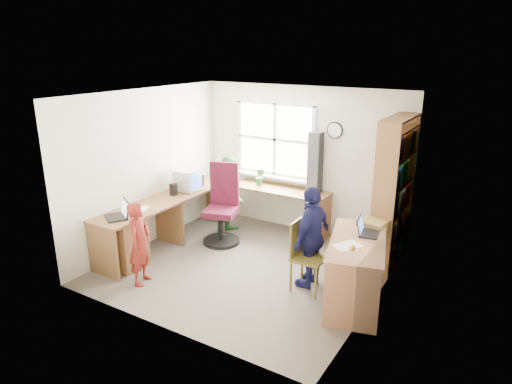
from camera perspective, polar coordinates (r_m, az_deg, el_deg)
room at (r=6.14m, az=-0.66°, el=1.10°), size 3.64×3.44×2.44m
l_desk at (r=6.88m, az=-11.73°, el=-4.15°), size 2.38×2.95×0.75m
right_desk at (r=5.63m, az=12.47°, el=-7.96°), size 0.97×1.49×0.79m
bookshelf at (r=6.56m, az=16.79°, el=-0.56°), size 0.30×1.02×2.10m
swivel_chair at (r=7.20m, az=-4.21°, el=-2.10°), size 0.73×0.73×1.26m
wooden_chair at (r=5.84m, az=6.05°, el=-7.50°), size 0.40×0.40×0.91m
crt_monitor at (r=7.41m, az=-8.60°, el=1.45°), size 0.36×0.32×0.34m
laptop_left at (r=6.49m, az=-16.68°, el=-2.57°), size 0.45×0.42×0.24m
laptop_right at (r=5.72m, az=13.54°, el=-4.67°), size 0.30×0.34×0.21m
speaker_a at (r=7.25m, az=-10.27°, el=0.34°), size 0.11×0.11×0.19m
speaker_b at (r=7.70m, az=-6.90°, el=1.45°), size 0.10×0.10×0.17m
cd_tower at (r=7.24m, az=7.41°, el=3.66°), size 0.21×0.19×0.97m
game_box at (r=6.04m, az=14.45°, el=-3.72°), size 0.38×0.38×0.07m
paper_a at (r=6.75m, az=-14.33°, el=-2.09°), size 0.29×0.34×0.00m
paper_b at (r=5.37m, az=11.31°, el=-6.60°), size 0.36×0.39×0.00m
potted_plant at (r=7.64m, az=0.50°, el=1.92°), size 0.16×0.13×0.29m
person_red at (r=6.10m, az=-14.32°, el=-6.28°), size 0.38×0.47×1.11m
person_green at (r=7.48m, az=-3.09°, el=-0.40°), size 0.57×0.69×1.30m
person_navy at (r=5.85m, az=6.98°, el=-5.60°), size 0.39×0.81×1.34m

